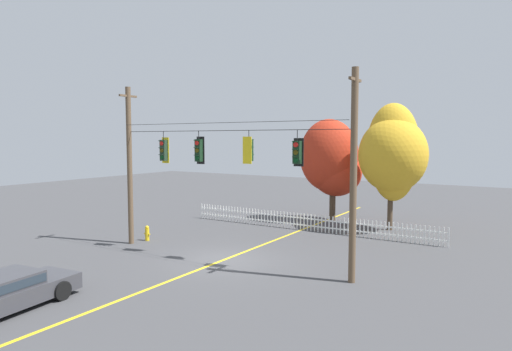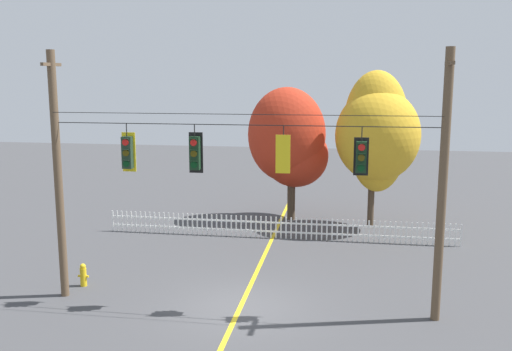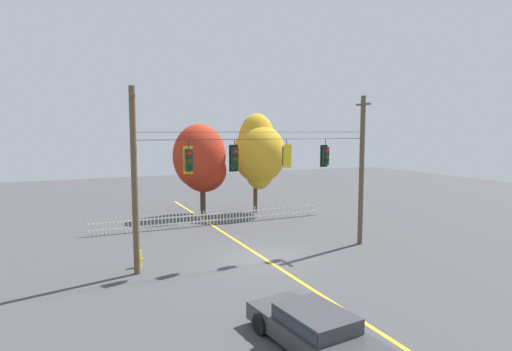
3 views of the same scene
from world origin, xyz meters
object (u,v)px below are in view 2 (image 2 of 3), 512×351
(traffic_signal_northbound_secondary, at_px, (128,152))
(traffic_signal_northbound_primary, at_px, (361,157))
(traffic_signal_eastbound_side, at_px, (195,153))
(fire_hydrant, at_px, (83,275))
(autumn_maple_mid, at_px, (377,133))
(traffic_signal_westbound_side, at_px, (283,153))
(autumn_maple_near_fence, at_px, (290,142))

(traffic_signal_northbound_secondary, xyz_separation_m, traffic_signal_northbound_primary, (7.12, -0.00, 0.02))
(traffic_signal_eastbound_side, bearing_deg, fire_hydrant, 168.28)
(traffic_signal_northbound_primary, height_order, autumn_maple_mid, autumn_maple_mid)
(traffic_signal_westbound_side, distance_m, fire_hydrant, 8.37)
(traffic_signal_eastbound_side, height_order, fire_hydrant, traffic_signal_eastbound_side)
(traffic_signal_eastbound_side, bearing_deg, autumn_maple_mid, 59.90)
(traffic_signal_northbound_secondary, distance_m, fire_hydrant, 5.00)
(fire_hydrant, bearing_deg, traffic_signal_eastbound_side, -11.72)
(traffic_signal_eastbound_side, distance_m, autumn_maple_mid, 11.85)
(autumn_maple_mid, bearing_deg, traffic_signal_northbound_primary, -95.42)
(traffic_signal_northbound_primary, distance_m, fire_hydrant, 10.31)
(autumn_maple_near_fence, height_order, autumn_maple_mid, autumn_maple_mid)
(autumn_maple_mid, xyz_separation_m, fire_hydrant, (-10.23, -9.35, -4.12))
(traffic_signal_eastbound_side, distance_m, traffic_signal_northbound_primary, 4.97)
(traffic_signal_eastbound_side, bearing_deg, traffic_signal_northbound_secondary, -180.00)
(traffic_signal_northbound_secondary, bearing_deg, traffic_signal_northbound_primary, -0.01)
(traffic_signal_westbound_side, bearing_deg, autumn_maple_mid, 72.49)
(traffic_signal_eastbound_side, bearing_deg, autumn_maple_near_fence, 80.96)
(autumn_maple_mid, distance_m, fire_hydrant, 14.46)
(traffic_signal_eastbound_side, relative_size, traffic_signal_northbound_primary, 1.04)
(traffic_signal_northbound_secondary, bearing_deg, autumn_maple_near_fence, 70.62)
(traffic_signal_northbound_secondary, xyz_separation_m, traffic_signal_eastbound_side, (2.15, 0.00, 0.03))
(traffic_signal_northbound_secondary, distance_m, traffic_signal_eastbound_side, 2.15)
(traffic_signal_northbound_secondary, height_order, fire_hydrant, traffic_signal_northbound_secondary)
(traffic_signal_eastbound_side, xyz_separation_m, traffic_signal_northbound_primary, (4.97, -0.00, -0.01))
(traffic_signal_northbound_secondary, height_order, traffic_signal_westbound_side, same)
(traffic_signal_eastbound_side, xyz_separation_m, traffic_signal_westbound_side, (2.70, -0.02, 0.05))
(traffic_signal_westbound_side, height_order, traffic_signal_northbound_primary, same)
(autumn_maple_mid, bearing_deg, autumn_maple_near_fence, 167.32)
(traffic_signal_northbound_secondary, relative_size, traffic_signal_westbound_side, 1.09)
(traffic_signal_eastbound_side, relative_size, autumn_maple_near_fence, 0.23)
(traffic_signal_westbound_side, bearing_deg, traffic_signal_northbound_secondary, 179.78)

